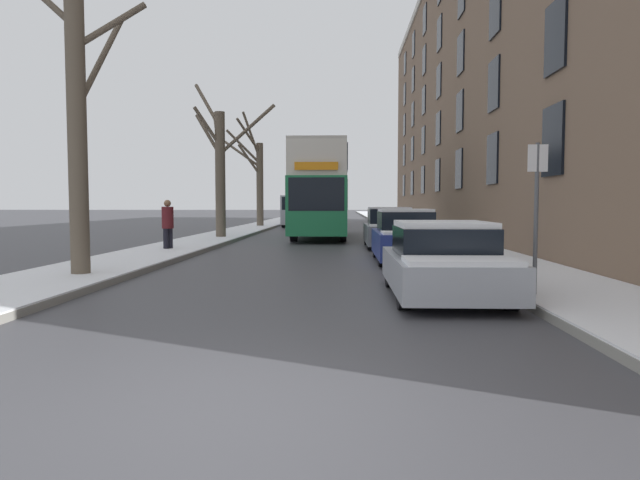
{
  "coord_description": "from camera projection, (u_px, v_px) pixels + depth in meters",
  "views": [
    {
      "loc": [
        0.89,
        -4.37,
        1.64
      ],
      "look_at": [
        -0.01,
        18.49,
        0.2
      ],
      "focal_mm": 32.0,
      "sensor_mm": 36.0,
      "label": 1
    }
  ],
  "objects": [
    {
      "name": "ground_plane",
      "position": [
        229.0,
        412.0,
        4.5
      ],
      "size": [
        320.0,
        320.0,
        0.0
      ],
      "primitive_type": "plane",
      "color": "#424247"
    },
    {
      "name": "sidewalk_left",
      "position": [
        284.0,
        220.0,
        57.54
      ],
      "size": [
        2.53,
        130.0,
        0.16
      ],
      "color": "gray",
      "rests_on": "ground"
    },
    {
      "name": "sidewalk_right",
      "position": [
        383.0,
        220.0,
        57.15
      ],
      "size": [
        2.53,
        130.0,
        0.16
      ],
      "color": "gray",
      "rests_on": "ground"
    },
    {
      "name": "terrace_facade_right",
      "position": [
        539.0,
        75.0,
        28.63
      ],
      "size": [
        9.1,
        53.25,
        16.29
      ],
      "color": "#7A604C",
      "rests_on": "ground"
    },
    {
      "name": "bare_tree_left_0",
      "position": [
        75.0,
        111.0,
        12.08
      ],
      "size": [
        3.94,
        3.25,
        7.65
      ],
      "color": "brown",
      "rests_on": "ground"
    },
    {
      "name": "bare_tree_left_1",
      "position": [
        220.0,
        165.0,
        26.03
      ],
      "size": [
        3.98,
        3.31,
        7.34
      ],
      "color": "brown",
      "rests_on": "ground"
    },
    {
      "name": "bare_tree_left_2",
      "position": [
        257.0,
        176.0,
        39.32
      ],
      "size": [
        2.81,
        2.61,
        7.85
      ],
      "color": "brown",
      "rests_on": "ground"
    },
    {
      "name": "double_decker_bus",
      "position": [
        321.0,
        187.0,
        27.87
      ],
      "size": [
        2.53,
        10.22,
        4.39
      ],
      "color": "#1E7A47",
      "rests_on": "ground"
    },
    {
      "name": "parked_car_0",
      "position": [
        444.0,
        262.0,
        10.02
      ],
      "size": [
        1.86,
        4.02,
        1.33
      ],
      "color": "#9EA3AD",
      "rests_on": "ground"
    },
    {
      "name": "parked_car_1",
      "position": [
        405.0,
        238.0,
        16.17
      ],
      "size": [
        1.69,
        4.18,
        1.51
      ],
      "color": "navy",
      "rests_on": "ground"
    },
    {
      "name": "parked_car_2",
      "position": [
        389.0,
        229.0,
        21.61
      ],
      "size": [
        1.79,
        4.3,
        1.53
      ],
      "color": "slate",
      "rests_on": "ground"
    },
    {
      "name": "oncoming_van",
      "position": [
        297.0,
        210.0,
        41.52
      ],
      "size": [
        1.93,
        5.11,
        2.24
      ],
      "color": "#9EA3AD",
      "rests_on": "ground"
    },
    {
      "name": "pedestrian_left_sidewalk",
      "position": [
        168.0,
        224.0,
        19.06
      ],
      "size": [
        0.39,
        0.39,
        1.79
      ],
      "rotation": [
        0.0,
        0.0,
        1.04
      ],
      "color": "black",
      "rests_on": "ground"
    },
    {
      "name": "street_sign_post",
      "position": [
        536.0,
        212.0,
        9.3
      ],
      "size": [
        0.32,
        0.07,
        2.64
      ],
      "color": "#4C4F54",
      "rests_on": "ground"
    }
  ]
}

